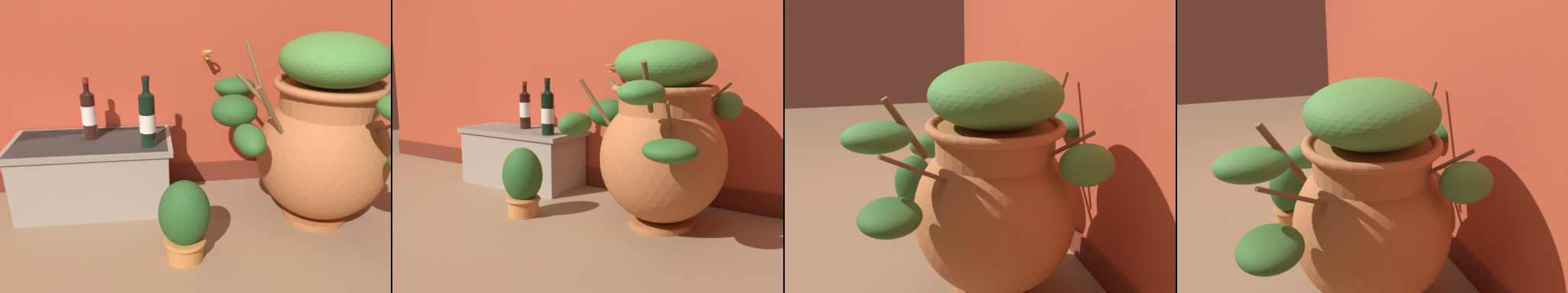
% 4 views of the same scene
% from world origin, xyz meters
% --- Properties ---
extents(ground_plane, '(7.00, 7.00, 0.00)m').
position_xyz_m(ground_plane, '(0.00, 0.00, 0.00)').
color(ground_plane, '#896B4C').
extents(terracotta_urn, '(0.83, 1.11, 0.91)m').
position_xyz_m(terracotta_urn, '(0.53, 0.65, 0.45)').
color(terracotta_urn, '#B26638').
rests_on(terracotta_urn, ground_plane).
extents(stone_ledge, '(0.81, 0.39, 0.37)m').
position_xyz_m(stone_ledge, '(-0.57, 0.89, 0.20)').
color(stone_ledge, '#9E9384').
rests_on(stone_ledge, ground_plane).
extents(wine_bottle_left, '(0.08, 0.08, 0.34)m').
position_xyz_m(wine_bottle_left, '(-0.28, 0.80, 0.52)').
color(wine_bottle_left, black).
rests_on(wine_bottle_left, stone_ledge).
extents(wine_bottle_middle, '(0.07, 0.07, 0.31)m').
position_xyz_m(wine_bottle_middle, '(-0.57, 0.93, 0.51)').
color(wine_bottle_middle, black).
rests_on(wine_bottle_middle, stone_ledge).
extents(potted_shrub, '(0.22, 0.21, 0.37)m').
position_xyz_m(potted_shrub, '(-0.14, 0.40, 0.19)').
color(potted_shrub, '#CC7F3D').
rests_on(potted_shrub, ground_plane).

